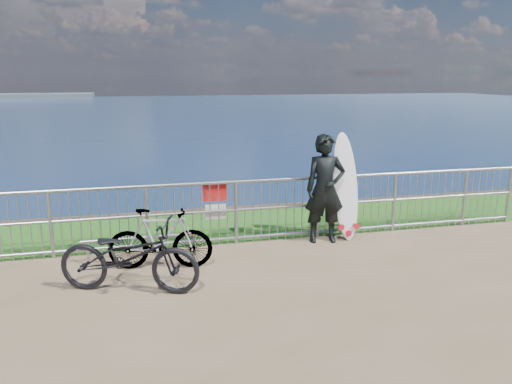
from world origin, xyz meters
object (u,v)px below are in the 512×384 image
object	(u,v)px
surfer	(325,189)
surfboard	(346,190)
bicycle_far	(160,239)
bicycle_near	(129,256)

from	to	relation	value
surfer	surfboard	size ratio (longest dim) A/B	0.99
surfer	bicycle_far	bearing A→B (deg)	-160.61
bicycle_near	surfboard	bearing A→B (deg)	-49.57
surfboard	bicycle_far	distance (m)	3.39
bicycle_near	bicycle_far	size ratio (longest dim) A/B	1.23
surfer	bicycle_near	distance (m)	3.60
surfer	surfboard	bearing A→B (deg)	19.02
surfboard	bicycle_near	bearing A→B (deg)	-159.09
surfer	bicycle_far	world-z (taller)	surfer
surfer	surfboard	world-z (taller)	surfboard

